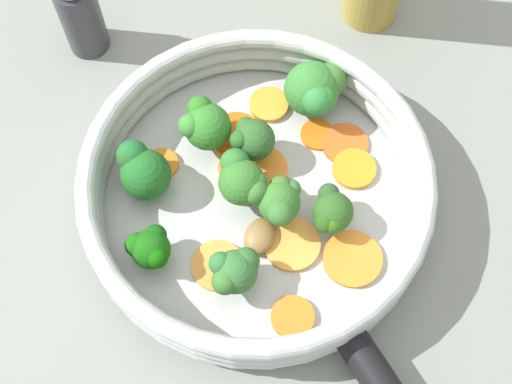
# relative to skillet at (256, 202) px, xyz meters

# --- Properties ---
(ground_plane) EXTENTS (4.00, 4.00, 0.00)m
(ground_plane) POSITION_rel_skillet_xyz_m (0.00, 0.00, -0.01)
(ground_plane) COLOR gray
(skillet) EXTENTS (0.26, 0.26, 0.01)m
(skillet) POSITION_rel_skillet_xyz_m (0.00, 0.00, 0.00)
(skillet) COLOR #B2B5B7
(skillet) RESTS_ON ground_plane
(skillet_rim_wall) EXTENTS (0.28, 0.28, 0.05)m
(skillet_rim_wall) POSITION_rel_skillet_xyz_m (0.00, 0.00, 0.03)
(skillet_rim_wall) COLOR #AFB9BA
(skillet_rim_wall) RESTS_ON skillet
(skillet_rivet_left) EXTENTS (0.01, 0.01, 0.01)m
(skillet_rivet_left) POSITION_rel_skillet_xyz_m (0.12, 0.04, 0.01)
(skillet_rivet_left) COLOR #B3B8BA
(skillet_rivet_left) RESTS_ON skillet
(skillet_rivet_right) EXTENTS (0.01, 0.01, 0.01)m
(skillet_rivet_right) POSITION_rel_skillet_xyz_m (0.07, 0.10, 0.01)
(skillet_rivet_right) COLOR #B3B3B9
(skillet_rivet_right) RESTS_ON skillet
(carrot_slice_0) EXTENTS (0.04, 0.04, 0.01)m
(carrot_slice_0) POSITION_rel_skillet_xyz_m (-0.04, 0.08, 0.01)
(carrot_slice_0) COLOR orange
(carrot_slice_0) RESTS_ON skillet
(carrot_slice_1) EXTENTS (0.04, 0.04, 0.00)m
(carrot_slice_1) POSITION_rel_skillet_xyz_m (-0.02, -0.02, 0.01)
(carrot_slice_1) COLOR orange
(carrot_slice_1) RESTS_ON skillet
(carrot_slice_2) EXTENTS (0.05, 0.05, 0.01)m
(carrot_slice_2) POSITION_rel_skillet_xyz_m (-0.09, 0.00, 0.01)
(carrot_slice_2) COLOR #F99B30
(carrot_slice_2) RESTS_ON skillet
(carrot_slice_3) EXTENTS (0.05, 0.05, 0.00)m
(carrot_slice_3) POSITION_rel_skillet_xyz_m (0.04, 0.08, 0.01)
(carrot_slice_3) COLOR orange
(carrot_slice_3) RESTS_ON skillet
(carrot_slice_4) EXTENTS (0.05, 0.05, 0.00)m
(carrot_slice_4) POSITION_rel_skillet_xyz_m (0.06, -0.02, 0.01)
(carrot_slice_4) COLOR #F99740
(carrot_slice_4) RESTS_ON skillet
(carrot_slice_5) EXTENTS (0.06, 0.06, 0.00)m
(carrot_slice_5) POSITION_rel_skillet_xyz_m (-0.03, -0.00, 0.01)
(carrot_slice_5) COLOR orange
(carrot_slice_5) RESTS_ON skillet
(carrot_slice_6) EXTENTS (0.05, 0.05, 0.00)m
(carrot_slice_6) POSITION_rel_skillet_xyz_m (0.04, 0.03, 0.01)
(carrot_slice_6) COLOR #F29B3F
(carrot_slice_6) RESTS_ON skillet
(carrot_slice_7) EXTENTS (0.05, 0.05, 0.01)m
(carrot_slice_7) POSITION_rel_skillet_xyz_m (-0.05, -0.02, 0.01)
(carrot_slice_7) COLOR orange
(carrot_slice_7) RESTS_ON skillet
(carrot_slice_8) EXTENTS (0.03, 0.03, 0.00)m
(carrot_slice_8) POSITION_rel_skillet_xyz_m (-0.07, 0.04, 0.01)
(carrot_slice_8) COLOR orange
(carrot_slice_8) RESTS_ON skillet
(carrot_slice_9) EXTENTS (0.04, 0.04, 0.01)m
(carrot_slice_9) POSITION_rel_skillet_xyz_m (0.09, 0.04, 0.01)
(carrot_slice_9) COLOR orange
(carrot_slice_9) RESTS_ON skillet
(carrot_slice_10) EXTENTS (0.05, 0.05, 0.00)m
(carrot_slice_10) POSITION_rel_skillet_xyz_m (-0.06, 0.07, 0.01)
(carrot_slice_10) COLOR orange
(carrot_slice_10) RESTS_ON skillet
(carrot_slice_11) EXTENTS (0.04, 0.04, 0.00)m
(carrot_slice_11) POSITION_rel_skillet_xyz_m (-0.02, -0.08, 0.01)
(carrot_slice_11) COLOR orange
(carrot_slice_11) RESTS_ON skillet
(broccoli_floret_0) EXTENTS (0.04, 0.05, 0.05)m
(broccoli_floret_0) POSITION_rel_skillet_xyz_m (-0.01, -0.09, 0.03)
(broccoli_floret_0) COLOR #6E8A54
(broccoli_floret_0) RESTS_ON skillet
(broccoli_floret_1) EXTENTS (0.04, 0.04, 0.04)m
(broccoli_floret_1) POSITION_rel_skillet_xyz_m (0.07, -0.01, 0.03)
(broccoli_floret_1) COLOR #759960
(broccoli_floret_1) RESTS_ON skillet
(broccoli_floret_2) EXTENTS (0.04, 0.03, 0.04)m
(broccoli_floret_2) POSITION_rel_skillet_xyz_m (0.01, 0.02, 0.03)
(broccoli_floret_2) COLOR #84B360
(broccoli_floret_2) RESTS_ON skillet
(broccoli_floret_3) EXTENTS (0.04, 0.04, 0.04)m
(broccoli_floret_3) POSITION_rel_skillet_xyz_m (0.06, -0.07, 0.03)
(broccoli_floret_3) COLOR #86A866
(broccoli_floret_3) RESTS_ON skillet
(broccoli_floret_4) EXTENTS (0.03, 0.04, 0.04)m
(broccoli_floret_4) POSITION_rel_skillet_xyz_m (-0.04, -0.01, 0.03)
(broccoli_floret_4) COLOR #73A25F
(broccoli_floret_4) RESTS_ON skillet
(broccoli_floret_5) EXTENTS (0.04, 0.03, 0.04)m
(broccoli_floret_5) POSITION_rel_skillet_xyz_m (0.01, 0.06, 0.03)
(broccoli_floret_5) COLOR #8BAC5C
(broccoli_floret_5) RESTS_ON skillet
(broccoli_floret_6) EXTENTS (0.05, 0.05, 0.05)m
(broccoli_floret_6) POSITION_rel_skillet_xyz_m (-0.09, 0.04, 0.03)
(broccoli_floret_6) COLOR #85AD6F
(broccoli_floret_6) RESTS_ON skillet
(broccoli_floret_7) EXTENTS (0.04, 0.04, 0.05)m
(broccoli_floret_7) POSITION_rel_skillet_xyz_m (-0.00, -0.01, 0.04)
(broccoli_floret_7) COLOR #89A56B
(broccoli_floret_7) RESTS_ON skillet
(broccoli_floret_8) EXTENTS (0.04, 0.04, 0.05)m
(broccoli_floret_8) POSITION_rel_skillet_xyz_m (-0.05, -0.05, 0.03)
(broccoli_floret_8) COLOR #6C9256
(broccoli_floret_8) RESTS_ON skillet
(mushroom_piece_0) EXTENTS (0.04, 0.03, 0.01)m
(mushroom_piece_0) POSITION_rel_skillet_xyz_m (0.03, 0.01, 0.01)
(mushroom_piece_0) COLOR olive
(mushroom_piece_0) RESTS_ON skillet
(salt_shaker) EXTENTS (0.04, 0.04, 0.10)m
(salt_shaker) POSITION_rel_skillet_xyz_m (-0.14, -0.17, 0.05)
(salt_shaker) COLOR #333338
(salt_shaker) RESTS_ON ground_plane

